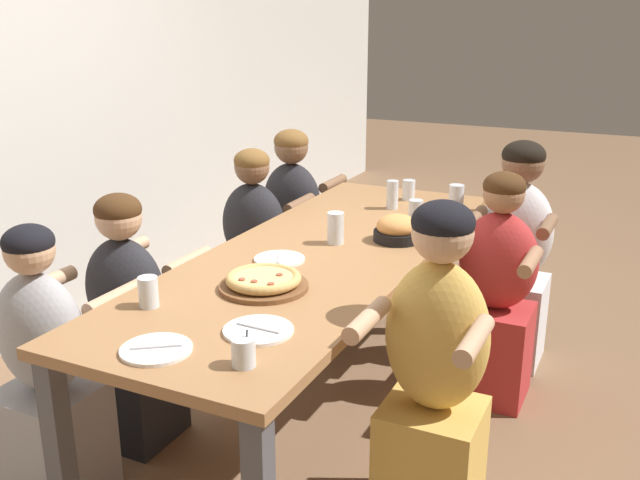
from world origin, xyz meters
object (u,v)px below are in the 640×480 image
empty_plate_c (156,349)px  drinking_glass_c (416,212)px  drinking_glass_f (409,191)px  diner_near_right (514,261)px  empty_plate_b (279,259)px  cocktail_glass_blue (244,354)px  drinking_glass_a (148,292)px  skillet_bowl (397,229)px  diner_far_left (47,381)px  diner_far_right (293,232)px  diner_far_midright (255,258)px  diner_near_midleft (434,381)px  pizza_board_main (263,281)px  empty_plate_a (258,330)px  drinking_glass_e (456,198)px  drinking_glass_b (392,195)px  diner_near_midright (495,299)px  drinking_glass_d (336,230)px  diner_far_midleft (129,331)px

empty_plate_c → drinking_glass_c: size_ratio=2.02×
drinking_glass_f → diner_near_right: bearing=-95.0°
empty_plate_b → diner_near_right: bearing=-33.7°
cocktail_glass_blue → drinking_glass_a: bearing=66.3°
skillet_bowl → diner_far_left: diner_far_left is taller
drinking_glass_a → diner_far_right: 1.85m
drinking_glass_c → drinking_glass_f: 0.42m
diner_far_left → diner_far_midright: size_ratio=0.99×
empty_plate_c → diner_near_midleft: 0.95m
diner_near_right → pizza_board_main: bearing=65.3°
empty_plate_a → cocktail_glass_blue: (-0.21, -0.08, 0.03)m
empty_plate_a → diner_near_midleft: size_ratio=0.19×
drinking_glass_e → drinking_glass_c: bearing=153.2°
drinking_glass_a → diner_far_right: bearing=12.1°
drinking_glass_e → diner_far_midright: bearing=107.6°
pizza_board_main → drinking_glass_b: size_ratio=2.24×
drinking_glass_e → diner_near_midleft: 1.39m
empty_plate_c → drinking_glass_f: bearing=-2.5°
drinking_glass_f → diner_far_left: size_ratio=0.10×
diner_far_right → empty_plate_b: bearing=-64.5°
diner_near_midright → diner_near_right: bearing=-90.0°
empty_plate_b → drinking_glass_b: size_ratio=1.41×
drinking_glass_b → diner_near_midright: (-0.27, -0.62, -0.37)m
empty_plate_c → empty_plate_a: bearing=-39.8°
empty_plate_c → drinking_glass_d: drinking_glass_d is taller
drinking_glass_b → diner_far_left: (-1.72, 0.69, -0.38)m
empty_plate_c → diner_far_midright: bearing=21.0°
pizza_board_main → cocktail_glass_blue: size_ratio=3.08×
cocktail_glass_blue → empty_plate_a: bearing=19.9°
drinking_glass_a → diner_far_midright: bearing=15.8°
skillet_bowl → diner_near_midright: size_ratio=0.28×
drinking_glass_f → diner_near_midright: size_ratio=0.10×
empty_plate_a → diner_far_right: bearing=24.7°
pizza_board_main → drinking_glass_b: drinking_glass_b is taller
empty_plate_b → drinking_glass_e: (1.05, -0.45, 0.06)m
diner_far_midleft → diner_far_right: size_ratio=0.96×
empty_plate_b → drinking_glass_d: 0.33m
diner_far_right → diner_near_midright: diner_far_right is taller
pizza_board_main → skillet_bowl: skillet_bowl is taller
skillet_bowl → cocktail_glass_blue: bearing=-179.9°
drinking_glass_e → diner_far_right: size_ratio=0.12×
drinking_glass_f → diner_near_right: (-0.05, -0.60, -0.29)m
diner_far_midleft → diner_near_midright: 1.65m
empty_plate_c → cocktail_glass_blue: (0.04, -0.29, 0.03)m
diner_near_midleft → diner_far_midright: (1.00, 1.31, -0.06)m
drinking_glass_c → diner_far_right: (0.38, 0.88, -0.32)m
empty_plate_c → drinking_glass_b: 1.85m
drinking_glass_b → diner_near_midleft: 1.42m
cocktail_glass_blue → drinking_glass_c: 1.63m
cocktail_glass_blue → diner_far_midleft: size_ratio=0.10×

